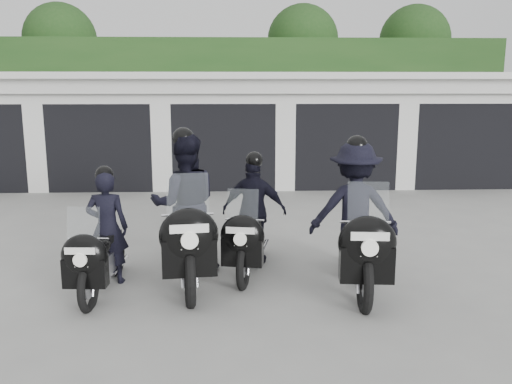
{
  "coord_description": "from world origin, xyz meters",
  "views": [
    {
      "loc": [
        0.28,
        -8.11,
        2.66
      ],
      "look_at": [
        0.6,
        0.0,
        1.05
      ],
      "focal_mm": 38.0,
      "sensor_mm": 36.0,
      "label": 1
    }
  ],
  "objects_px": {
    "police_bike_c": "(252,219)",
    "police_bike_d": "(356,219)",
    "police_bike_a": "(102,241)",
    "police_bike_b": "(186,214)"
  },
  "relations": [
    {
      "from": "police_bike_c",
      "to": "police_bike_d",
      "type": "relative_size",
      "value": 0.85
    },
    {
      "from": "police_bike_a",
      "to": "police_bike_b",
      "type": "relative_size",
      "value": 0.78
    },
    {
      "from": "police_bike_a",
      "to": "police_bike_c",
      "type": "bearing_deg",
      "value": 24.56
    },
    {
      "from": "police_bike_a",
      "to": "police_bike_b",
      "type": "bearing_deg",
      "value": 25.43
    },
    {
      "from": "police_bike_b",
      "to": "police_bike_c",
      "type": "relative_size",
      "value": 1.23
    },
    {
      "from": "police_bike_b",
      "to": "police_bike_c",
      "type": "height_order",
      "value": "police_bike_b"
    },
    {
      "from": "police_bike_b",
      "to": "police_bike_d",
      "type": "relative_size",
      "value": 1.04
    },
    {
      "from": "police_bike_b",
      "to": "police_bike_d",
      "type": "xyz_separation_m",
      "value": [
        2.32,
        -0.28,
        -0.03
      ]
    },
    {
      "from": "police_bike_a",
      "to": "police_bike_c",
      "type": "distance_m",
      "value": 2.14
    },
    {
      "from": "police_bike_c",
      "to": "police_bike_d",
      "type": "xyz_separation_m",
      "value": [
        1.38,
        -0.63,
        0.13
      ]
    }
  ]
}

